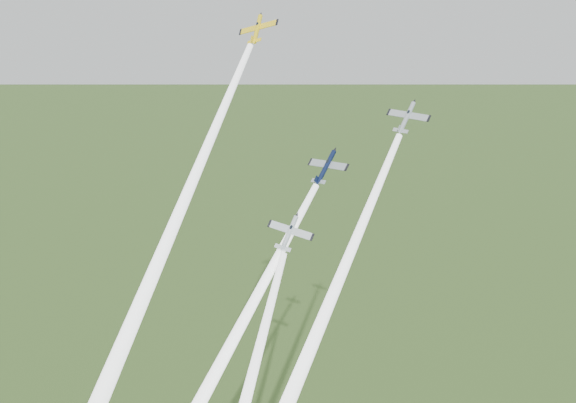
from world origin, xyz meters
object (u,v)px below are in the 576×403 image
(plane_navy, at_px, (326,167))
(plane_silver_right, at_px, (407,117))
(plane_yellow, at_px, (257,29))
(plane_silver_low, at_px, (289,233))

(plane_navy, height_order, plane_silver_right, plane_silver_right)
(plane_yellow, xyz_separation_m, plane_navy, (13.89, -4.46, -19.07))
(plane_silver_low, bearing_deg, plane_silver_right, 47.78)
(plane_silver_right, xyz_separation_m, plane_silver_low, (-10.88, -16.08, -14.65))
(plane_yellow, xyz_separation_m, plane_silver_low, (12.47, -13.25, -26.79))
(plane_yellow, bearing_deg, plane_silver_low, -47.91)
(plane_yellow, distance_m, plane_navy, 24.01)
(plane_yellow, height_order, plane_silver_right, plane_yellow)
(plane_yellow, height_order, plane_navy, plane_yellow)
(plane_navy, relative_size, plane_silver_low, 1.05)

